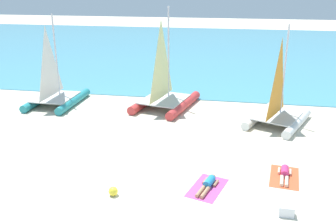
{
  "coord_description": "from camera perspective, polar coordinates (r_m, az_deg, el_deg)",
  "views": [
    {
      "loc": [
        3.16,
        -12.34,
        7.36
      ],
      "look_at": [
        0.0,
        4.94,
        1.2
      ],
      "focal_mm": 39.78,
      "sensor_mm": 36.0,
      "label": 1
    }
  ],
  "objects": [
    {
      "name": "sunbather_right",
      "position": [
        15.75,
        17.45,
        -8.96
      ],
      "size": [
        0.61,
        1.57,
        0.3
      ],
      "rotation": [
        0.0,
        0.0,
        -0.13
      ],
      "color": "#D83372",
      "rests_on": "towel_right"
    },
    {
      "name": "sailboat_white",
      "position": [
        20.97,
        16.45,
        0.26
      ],
      "size": [
        3.97,
        4.76,
        5.32
      ],
      "rotation": [
        0.0,
        0.0,
        -0.4
      ],
      "color": "white",
      "rests_on": "ground"
    },
    {
      "name": "towel_left",
      "position": [
        14.41,
        6.03,
        -11.46
      ],
      "size": [
        1.58,
        2.13,
        0.01
      ],
      "primitive_type": "cube",
      "rotation": [
        0.0,
        0.0,
        -0.28
      ],
      "color": "#D84C99",
      "rests_on": "ground"
    },
    {
      "name": "beach_ball",
      "position": [
        13.94,
        -8.4,
        -11.93
      ],
      "size": [
        0.34,
        0.34,
        0.34
      ],
      "primitive_type": "sphere",
      "color": "yellow",
      "rests_on": "ground"
    },
    {
      "name": "cooler_box",
      "position": [
        13.36,
        17.63,
        -14.19
      ],
      "size": [
        0.5,
        0.36,
        0.36
      ],
      "primitive_type": "cube",
      "color": "white",
      "rests_on": "ground"
    },
    {
      "name": "sunbather_left",
      "position": [
        14.4,
        6.14,
        -10.91
      ],
      "size": [
        0.8,
        1.55,
        0.3
      ],
      "rotation": [
        0.0,
        0.0,
        -0.28
      ],
      "color": "#268CCC",
      "rests_on": "towel_left"
    },
    {
      "name": "sailboat_teal",
      "position": [
        24.43,
        -16.87,
        2.98
      ],
      "size": [
        2.75,
        4.28,
        5.56
      ],
      "rotation": [
        0.0,
        0.0,
        -0.01
      ],
      "color": "teal",
      "rests_on": "ground"
    },
    {
      "name": "towel_right",
      "position": [
        15.75,
        17.4,
        -9.48
      ],
      "size": [
        1.33,
        2.03,
        0.01
      ],
      "primitive_type": "cube",
      "rotation": [
        0.0,
        0.0,
        -0.13
      ],
      "color": "#EA5933",
      "rests_on": "ground"
    },
    {
      "name": "ocean_water",
      "position": [
        44.03,
        6.19,
        9.63
      ],
      "size": [
        120.0,
        40.0,
        0.05
      ],
      "primitive_type": "cube",
      "color": "#4C9EB7",
      "rests_on": "ground"
    },
    {
      "name": "sailboat_red",
      "position": [
        22.81,
        -0.5,
        2.88
      ],
      "size": [
        3.89,
        5.16,
        6.04
      ],
      "rotation": [
        0.0,
        0.0,
        -0.22
      ],
      "color": "#CC3838",
      "rests_on": "ground"
    },
    {
      "name": "ground_plane",
      "position": [
        23.73,
        2.2,
        1.25
      ],
      "size": [
        120.0,
        120.0,
        0.0
      ],
      "primitive_type": "plane",
      "color": "beige"
    }
  ]
}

